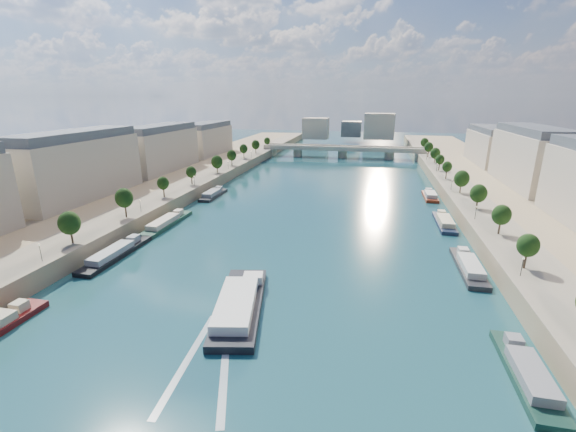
% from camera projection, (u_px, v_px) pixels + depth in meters
% --- Properties ---
extents(ground, '(700.00, 700.00, 0.00)m').
position_uv_depth(ground, '(313.00, 211.00, 144.73)').
color(ground, '#0D323B').
rests_on(ground, ground).
extents(quay_left, '(44.00, 520.00, 5.00)m').
position_uv_depth(quay_left, '(141.00, 195.00, 158.58)').
color(quay_left, '#9E8460').
rests_on(quay_left, ground).
extents(quay_right, '(44.00, 520.00, 5.00)m').
position_uv_depth(quay_right, '(525.00, 217.00, 129.39)').
color(quay_right, '#9E8460').
rests_on(quay_right, ground).
extents(pave_left, '(14.00, 520.00, 0.10)m').
position_uv_depth(pave_left, '(173.00, 191.00, 154.78)').
color(pave_left, gray).
rests_on(pave_left, quay_left).
extents(pave_right, '(14.00, 520.00, 0.10)m').
position_uv_depth(pave_right, '(478.00, 207.00, 131.67)').
color(pave_right, gray).
rests_on(pave_right, quay_right).
extents(trees_left, '(4.80, 268.80, 8.26)m').
position_uv_depth(trees_left, '(179.00, 177.00, 154.62)').
color(trees_left, '#382B1E').
rests_on(trees_left, ground).
extents(trees_right, '(4.80, 268.80, 8.26)m').
position_uv_depth(trees_right, '(468.00, 185.00, 139.78)').
color(trees_right, '#382B1E').
rests_on(trees_right, ground).
extents(lamps_left, '(0.36, 200.36, 4.28)m').
position_uv_depth(lamps_left, '(171.00, 190.00, 143.73)').
color(lamps_left, black).
rests_on(lamps_left, ground).
extents(lamps_right, '(0.36, 200.36, 4.28)m').
position_uv_depth(lamps_right, '(462.00, 195.00, 136.43)').
color(lamps_right, black).
rests_on(lamps_right, ground).
extents(buildings_left, '(16.00, 226.00, 23.20)m').
position_uv_depth(buildings_left, '(126.00, 156.00, 168.25)').
color(buildings_left, beige).
rests_on(buildings_left, ground).
extents(buildings_right, '(16.00, 226.00, 23.20)m').
position_uv_depth(buildings_right, '(561.00, 171.00, 133.79)').
color(buildings_right, beige).
rests_on(buildings_right, ground).
extents(skyline, '(79.00, 42.00, 22.00)m').
position_uv_depth(skyline, '(354.00, 127.00, 344.48)').
color(skyline, beige).
rests_on(skyline, ground).
extents(bridge, '(112.00, 12.00, 8.15)m').
position_uv_depth(bridge, '(343.00, 150.00, 269.64)').
color(bridge, '#C1B79E').
rests_on(bridge, ground).
extents(tour_barge, '(14.28, 30.95, 4.05)m').
position_uv_depth(tour_barge, '(239.00, 304.00, 77.86)').
color(tour_barge, black).
rests_on(tour_barge, ground).
extents(wake, '(12.68, 26.02, 0.04)m').
position_uv_depth(wake, '(206.00, 361.00, 62.76)').
color(wake, silver).
rests_on(wake, ground).
extents(moored_barges_left, '(5.00, 158.36, 3.60)m').
position_uv_depth(moored_barges_left, '(112.00, 256.00, 101.91)').
color(moored_barges_left, black).
rests_on(moored_barges_left, ground).
extents(moored_barges_right, '(5.00, 164.77, 3.60)m').
position_uv_depth(moored_barges_right, '(473.00, 275.00, 91.17)').
color(moored_barges_right, black).
rests_on(moored_barges_right, ground).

